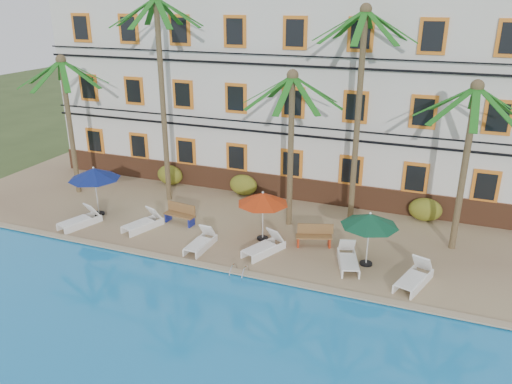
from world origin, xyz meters
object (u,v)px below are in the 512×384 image
at_px(lounger_f, 414,277).
at_px(pool_ladder, 239,274).
at_px(palm_b, 161,76).
at_px(lounger_e, 348,259).
at_px(umbrella_blue, 94,174).
at_px(palm_d, 360,91).
at_px(lounger_d, 264,246).
at_px(palm_c, 291,127).
at_px(bench_left, 180,213).
at_px(lounger_a, 80,220).
at_px(palm_e, 468,143).
at_px(bench_right, 314,235).
at_px(umbrella_green, 370,220).
at_px(lounger_c, 201,242).
at_px(lounger_b, 143,223).
at_px(palm_a, 67,106).
at_px(umbrella_red, 263,199).

distance_m(lounger_f, pool_ladder, 6.39).
bearing_deg(palm_b, lounger_e, -19.46).
bearing_deg(umbrella_blue, lounger_e, -2.92).
height_order(palm_d, lounger_d, palm_d).
bearing_deg(palm_c, bench_left, -160.26).
bearing_deg(lounger_a, pool_ladder, -9.38).
relative_size(palm_c, lounger_f, 3.27).
xyz_separation_m(palm_d, lounger_e, (0.76, -4.41, -5.70)).
bearing_deg(palm_e, palm_c, -178.65).
bearing_deg(bench_right, palm_c, 134.15).
height_order(lounger_e, bench_right, bench_right).
xyz_separation_m(umbrella_green, bench_right, (-2.34, 0.85, -1.42)).
bearing_deg(lounger_e, bench_right, 144.52).
bearing_deg(bench_right, lounger_c, -155.78).
bearing_deg(lounger_f, lounger_a, -179.16).
relative_size(palm_d, lounger_d, 4.65).
bearing_deg(umbrella_blue, bench_right, 3.22).
relative_size(lounger_b, lounger_f, 0.94).
relative_size(palm_a, umbrella_green, 3.22).
distance_m(bench_right, pool_ladder, 3.90).
relative_size(palm_e, pool_ladder, 9.30).
distance_m(umbrella_blue, bench_right, 10.57).
bearing_deg(umbrella_blue, umbrella_green, -1.16).
height_order(palm_b, palm_d, palm_b).
xyz_separation_m(umbrella_green, pool_ladder, (-4.32, -2.48, -1.89)).
bearing_deg(lounger_d, lounger_b, 177.86).
distance_m(palm_d, umbrella_green, 5.93).
distance_m(palm_a, palm_c, 11.76).
bearing_deg(palm_c, palm_d, 31.50).
bearing_deg(bench_left, palm_a, 167.57).
bearing_deg(umbrella_blue, lounger_c, -12.30).
bearing_deg(lounger_b, umbrella_blue, 168.61).
relative_size(palm_d, umbrella_green, 4.29).
height_order(umbrella_blue, bench_right, umbrella_blue).
relative_size(palm_a, bench_left, 4.61).
relative_size(lounger_e, bench_left, 1.32).
xyz_separation_m(palm_c, umbrella_green, (3.94, -2.49, -2.65)).
height_order(palm_b, palm_e, palm_b).
height_order(lounger_c, bench_right, bench_right).
bearing_deg(lounger_b, umbrella_red, 9.94).
xyz_separation_m(lounger_a, pool_ladder, (8.41, -1.39, -0.30)).
relative_size(umbrella_green, bench_left, 1.43).
bearing_deg(palm_b, lounger_b, -78.35).
distance_m(umbrella_red, umbrella_green, 4.57).
bearing_deg(palm_e, lounger_b, -167.07).
xyz_separation_m(lounger_d, lounger_e, (3.38, 0.18, -0.00)).
relative_size(umbrella_blue, umbrella_red, 1.09).
bearing_deg(lounger_a, umbrella_green, 4.88).
bearing_deg(umbrella_red, palm_e, 14.99).
bearing_deg(palm_a, bench_right, -6.51).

